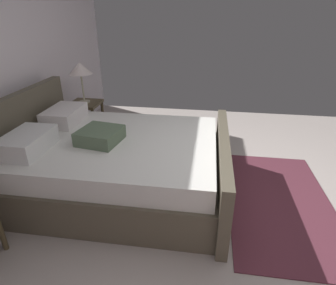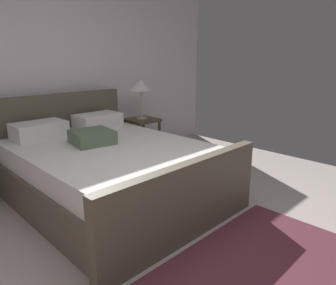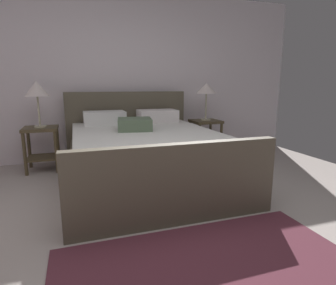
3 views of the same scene
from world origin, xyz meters
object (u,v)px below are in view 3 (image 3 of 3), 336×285
bed (144,154)px  nightstand_left (42,142)px  nightstand_right (205,132)px  table_lamp_left (37,90)px  table_lamp_right (206,89)px

bed → nightstand_left: bed is taller
bed → nightstand_right: bed is taller
bed → table_lamp_left: bearing=145.2°
nightstand_right → bed: bearing=-144.7°
nightstand_right → table_lamp_right: bearing=63.4°
table_lamp_right → nightstand_left: (-2.46, -0.02, -0.69)m
nightstand_left → table_lamp_left: table_lamp_left is taller
nightstand_left → table_lamp_left: size_ratio=0.98×
nightstand_right → table_lamp_left: (-2.46, -0.02, 0.69)m
table_lamp_right → nightstand_left: bearing=-179.6°
bed → table_lamp_right: size_ratio=3.96×
table_lamp_right → table_lamp_left: size_ratio=0.96×
nightstand_left → table_lamp_left: bearing=116.6°
bed → nightstand_left: (-1.23, 0.86, 0.06)m
nightstand_right → nightstand_left: size_ratio=1.00×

